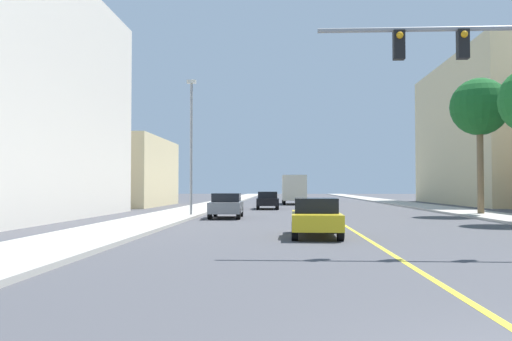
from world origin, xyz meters
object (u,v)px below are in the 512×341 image
at_px(palm_far, 480,108).
at_px(car_gray, 226,205).
at_px(car_black, 268,200).
at_px(delivery_truck, 294,189).
at_px(street_lamp, 191,140).
at_px(car_yellow, 316,217).

distance_m(palm_far, car_gray, 17.24).
distance_m(car_black, delivery_truck, 12.44).
relative_size(street_lamp, palm_far, 0.96).
relative_size(street_lamp, car_gray, 1.96).
bearing_deg(car_yellow, delivery_truck, 91.29).
distance_m(car_black, car_gray, 13.01).
xyz_separation_m(car_yellow, delivery_truck, (-0.02, 36.41, 0.89)).
bearing_deg(palm_far, delivery_truck, 117.45).
bearing_deg(palm_far, street_lamp, -173.09).
xyz_separation_m(street_lamp, car_gray, (2.27, -1.01, -3.92)).
relative_size(palm_far, delivery_truck, 1.17).
bearing_deg(palm_far, car_black, 144.95).
distance_m(car_yellow, car_black, 24.37).
relative_size(street_lamp, car_black, 1.78).
xyz_separation_m(street_lamp, car_black, (4.32, 11.84, -3.94)).
bearing_deg(street_lamp, palm_far, 6.91).
xyz_separation_m(palm_far, car_yellow, (-11.31, -14.59, -6.12)).
bearing_deg(delivery_truck, car_gray, -101.10).
distance_m(street_lamp, car_black, 13.21).
relative_size(car_yellow, car_gray, 1.00).
distance_m(car_gray, delivery_truck, 25.43).
bearing_deg(palm_far, car_gray, -168.57).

